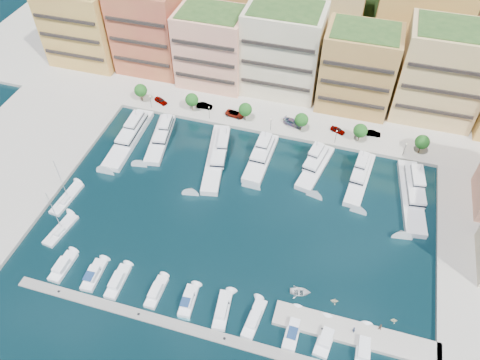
{
  "coord_description": "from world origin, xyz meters",
  "views": [
    {
      "loc": [
        19.97,
        -66.87,
        86.54
      ],
      "look_at": [
        -1.43,
        5.89,
        6.0
      ],
      "focal_mm": 35.0,
      "sensor_mm": 36.0,
      "label": 1
    }
  ],
  "objects_px": {
    "yacht_4": "(316,165)",
    "car_5": "(373,133)",
    "tender_0": "(300,292)",
    "lamppost_0": "(150,100)",
    "tree_1": "(192,100)",
    "yacht_1": "(161,137)",
    "tree_2": "(245,110)",
    "car_0": "(161,101)",
    "yacht_0": "(130,135)",
    "tender_1": "(335,301)",
    "yacht_5": "(360,176)",
    "cruiser_7": "(293,330)",
    "car_3": "(293,122)",
    "yacht_3": "(262,155)",
    "yacht_6": "(412,193)",
    "cruiser_0": "(63,267)",
    "cruiser_1": "(94,275)",
    "sailboat_0": "(61,230)",
    "car_1": "(204,106)",
    "sailboat_1": "(67,199)",
    "cruiser_8": "(326,338)",
    "cruiser_9": "(363,349)",
    "cruiser_2": "(118,282)",
    "tree_4": "(360,131)",
    "cruiser_4": "(188,301)",
    "yacht_2": "(217,154)",
    "tree_0": "(141,90)",
    "cruiser_5": "(222,310)",
    "car_2": "(235,114)",
    "tree_5": "(422,142)",
    "lamppost_3": "(336,134)",
    "tender_3": "(394,320)",
    "lamppost_1": "(209,111)",
    "person_0": "(354,330)",
    "tree_3": "(301,120)",
    "person_1": "(380,327)",
    "lamppost_2": "(271,122)",
    "cruiser_3": "(156,292)",
    "car_4": "(338,130)"
  },
  "relations": [
    {
      "from": "cruiser_7",
      "to": "car_3",
      "type": "height_order",
      "value": "car_3"
    },
    {
      "from": "tree_2",
      "to": "cruiser_8",
      "type": "relative_size",
      "value": 0.69
    },
    {
      "from": "tender_0",
      "to": "lamppost_0",
      "type": "bearing_deg",
      "value": 38.44
    },
    {
      "from": "yacht_0",
      "to": "cruiser_5",
      "type": "distance_m",
      "value": 58.64
    },
    {
      "from": "cruiser_4",
      "to": "cruiser_9",
      "type": "relative_size",
      "value": 0.8
    },
    {
      "from": "tree_0",
      "to": "cruiser_9",
      "type": "height_order",
      "value": "tree_0"
    },
    {
      "from": "lamppost_3",
      "to": "tender_3",
      "type": "bearing_deg",
      "value": -68.46
    },
    {
      "from": "cruiser_9",
      "to": "cruiser_2",
      "type": "bearing_deg",
      "value": 179.99
    },
    {
      "from": "lamppost_1",
      "to": "cruiser_2",
      "type": "distance_m",
      "value": 55.9
    },
    {
      "from": "tree_3",
      "to": "cruiser_7",
      "type": "relative_size",
      "value": 0.65
    },
    {
      "from": "tree_2",
      "to": "car_0",
      "type": "bearing_deg",
      "value": 178.52
    },
    {
      "from": "yacht_2",
      "to": "car_0",
      "type": "height_order",
      "value": "yacht_2"
    },
    {
      "from": "tree_5",
      "to": "cruiser_0",
      "type": "xyz_separation_m",
      "value": [
        -72.22,
        -58.08,
        -4.2
      ]
    },
    {
      "from": "cruiser_7",
      "to": "car_2",
      "type": "relative_size",
      "value": 1.6
    },
    {
      "from": "cruiser_5",
      "to": "tender_0",
      "type": "height_order",
      "value": "cruiser_5"
    },
    {
      "from": "cruiser_7",
      "to": "tender_3",
      "type": "bearing_deg",
      "value": 22.2
    },
    {
      "from": "cruiser_3",
      "to": "person_0",
      "type": "bearing_deg",
      "value": 3.72
    },
    {
      "from": "cruiser_4",
      "to": "car_5",
      "type": "relative_size",
      "value": 1.76
    },
    {
      "from": "yacht_2",
      "to": "yacht_4",
      "type": "height_order",
      "value": "same"
    },
    {
      "from": "cruiser_8",
      "to": "car_1",
      "type": "relative_size",
      "value": 1.77
    },
    {
      "from": "yacht_0",
      "to": "tender_1",
      "type": "height_order",
      "value": "yacht_0"
    },
    {
      "from": "cruiser_0",
      "to": "person_0",
      "type": "height_order",
      "value": "person_0"
    },
    {
      "from": "car_1",
      "to": "person_1",
      "type": "bearing_deg",
      "value": -138.66
    },
    {
      "from": "yacht_6",
      "to": "lamppost_1",
      "type": "bearing_deg",
      "value": 166.94
    },
    {
      "from": "tender_0",
      "to": "cruiser_1",
      "type": "bearing_deg",
      "value": 90.87
    },
    {
      "from": "yacht_5",
      "to": "sailboat_0",
      "type": "xyz_separation_m",
      "value": [
        -64.18,
        -36.15,
        -0.9
      ]
    },
    {
      "from": "cruiser_8",
      "to": "car_0",
      "type": "relative_size",
      "value": 1.89
    },
    {
      "from": "cruiser_9",
      "to": "yacht_6",
      "type": "bearing_deg",
      "value": 80.54
    },
    {
      "from": "cruiser_4",
      "to": "lamppost_1",
      "type": "bearing_deg",
      "value": 104.64
    },
    {
      "from": "yacht_1",
      "to": "cruiser_5",
      "type": "relative_size",
      "value": 2.3
    },
    {
      "from": "cruiser_0",
      "to": "cruiser_1",
      "type": "bearing_deg",
      "value": -0.14
    },
    {
      "from": "car_5",
      "to": "cruiser_1",
      "type": "bearing_deg",
      "value": 136.97
    },
    {
      "from": "person_0",
      "to": "tree_4",
      "type": "bearing_deg",
      "value": -42.55
    },
    {
      "from": "sailboat_1",
      "to": "car_1",
      "type": "distance_m",
      "value": 47.35
    },
    {
      "from": "lamppost_2",
      "to": "yacht_5",
      "type": "xyz_separation_m",
      "value": [
        26.13,
        -10.98,
        -2.62
      ]
    },
    {
      "from": "car_1",
      "to": "sailboat_1",
      "type": "bearing_deg",
      "value": 150.51
    },
    {
      "from": "cruiser_1",
      "to": "car_1",
      "type": "height_order",
      "value": "car_1"
    },
    {
      "from": "tree_1",
      "to": "yacht_1",
      "type": "height_order",
      "value": "tree_1"
    },
    {
      "from": "yacht_1",
      "to": "sailboat_1",
      "type": "relative_size",
      "value": 1.52
    },
    {
      "from": "yacht_1",
      "to": "cruiser_4",
      "type": "xyz_separation_m",
      "value": [
        24.81,
        -44.54,
        -0.52
      ]
    },
    {
      "from": "tree_4",
      "to": "cruiser_4",
      "type": "bearing_deg",
      "value": -115.27
    },
    {
      "from": "yacht_3",
      "to": "yacht_6",
      "type": "height_order",
      "value": "same"
    },
    {
      "from": "yacht_6",
      "to": "cruiser_9",
      "type": "bearing_deg",
      "value": -99.46
    },
    {
      "from": "yacht_4",
      "to": "sailboat_0",
      "type": "xyz_separation_m",
      "value": [
        -52.64,
        -36.89,
        -0.78
      ]
    },
    {
      "from": "yacht_5",
      "to": "car_0",
      "type": "height_order",
      "value": "yacht_5"
    },
    {
      "from": "car_0",
      "to": "car_4",
      "type": "distance_m",
      "value": 52.39
    },
    {
      "from": "tree_4",
      "to": "cruiser_4",
      "type": "distance_m",
      "value": 64.38
    },
    {
      "from": "tree_0",
      "to": "tender_1",
      "type": "bearing_deg",
      "value": -37.29
    },
    {
      "from": "tree_3",
      "to": "sailboat_0",
      "type": "bearing_deg",
      "value": -132.98
    },
    {
      "from": "yacht_4",
      "to": "car_5",
      "type": "height_order",
      "value": "yacht_4"
    }
  ]
}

